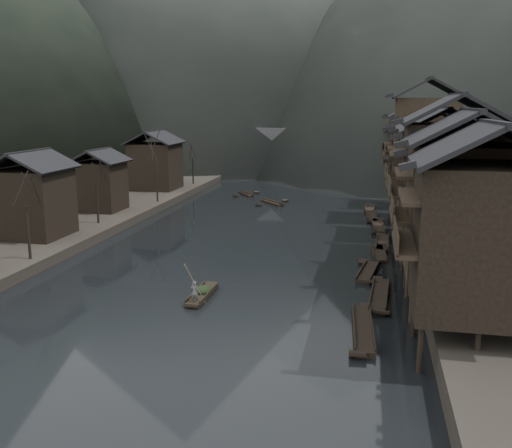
# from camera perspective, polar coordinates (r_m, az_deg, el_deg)

# --- Properties ---
(water) EXTENTS (300.00, 300.00, 0.00)m
(water) POSITION_cam_1_polar(r_m,az_deg,el_deg) (42.61, -4.63, -6.71)
(water) COLOR black
(water) RESTS_ON ground
(left_bank) EXTENTS (40.00, 200.00, 1.20)m
(left_bank) POSITION_cam_1_polar(r_m,az_deg,el_deg) (92.30, -18.81, 3.24)
(left_bank) COLOR #2D2823
(left_bank) RESTS_ON ground
(stilt_houses) EXTENTS (9.00, 67.60, 16.63)m
(stilt_houses) POSITION_cam_1_polar(r_m,az_deg,el_deg) (58.58, 17.38, 6.65)
(stilt_houses) COLOR black
(stilt_houses) RESTS_ON ground
(left_houses) EXTENTS (8.10, 53.20, 8.73)m
(left_houses) POSITION_cam_1_polar(r_m,az_deg,el_deg) (67.40, -16.86, 4.69)
(left_houses) COLOR black
(left_houses) RESTS_ON left_bank
(bare_trees) EXTENTS (3.90, 61.67, 7.80)m
(bare_trees) POSITION_cam_1_polar(r_m,az_deg,el_deg) (62.81, -15.49, 4.89)
(bare_trees) COLOR black
(bare_trees) RESTS_ON left_bank
(moored_sampans) EXTENTS (2.89, 48.70, 0.47)m
(moored_sampans) POSITION_cam_1_polar(r_m,az_deg,el_deg) (55.02, 11.73, -2.39)
(moored_sampans) COLOR black
(moored_sampans) RESTS_ON water
(midriver_boats) EXTENTS (8.82, 11.27, 0.44)m
(midriver_boats) POSITION_cam_1_polar(r_m,az_deg,el_deg) (82.38, 0.33, 2.61)
(midriver_boats) COLOR black
(midriver_boats) RESTS_ON water
(stone_bridge) EXTENTS (40.00, 6.00, 9.00)m
(stone_bridge) POSITION_cam_1_polar(r_m,az_deg,el_deg) (111.64, 5.69, 7.56)
(stone_bridge) COLOR #4C4C4F
(stone_bridge) RESTS_ON ground
(hero_sampan) EXTENTS (1.15, 5.22, 0.44)m
(hero_sampan) POSITION_cam_1_polar(r_m,az_deg,el_deg) (41.34, -5.40, -7.02)
(hero_sampan) COLOR black
(hero_sampan) RESTS_ON water
(cargo_heap) EXTENTS (1.15, 1.50, 0.69)m
(cargo_heap) POSITION_cam_1_polar(r_m,az_deg,el_deg) (41.37, -5.32, -6.16)
(cargo_heap) COLOR black
(cargo_heap) RESTS_ON hero_sampan
(boatman) EXTENTS (0.59, 0.39, 1.58)m
(boatman) POSITION_cam_1_polar(r_m,az_deg,el_deg) (39.36, -6.17, -6.46)
(boatman) COLOR slate
(boatman) RESTS_ON hero_sampan
(bamboo_pole) EXTENTS (1.20, 2.00, 3.91)m
(bamboo_pole) POSITION_cam_1_polar(r_m,az_deg,el_deg) (38.52, -5.98, -2.60)
(bamboo_pole) COLOR #8C7A51
(bamboo_pole) RESTS_ON boatman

